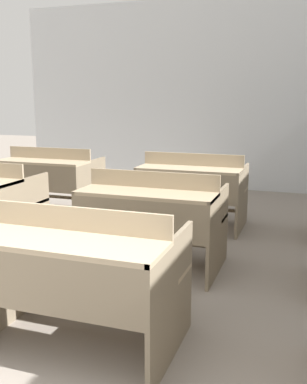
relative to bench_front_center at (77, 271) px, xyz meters
The scene contains 5 objects.
wall_back 5.31m from the bench_front_center, 91.83° to the left, with size 7.05×0.06×3.08m.
bench_front_center is the anchor object (origin of this frame).
bench_second_center 1.37m from the bench_front_center, 90.19° to the left, with size 1.18×0.81×0.87m.
bench_third_left 3.36m from the bench_front_center, 124.60° to the left, with size 1.18×0.81×0.87m.
bench_third_center 2.77m from the bench_front_center, 90.00° to the left, with size 1.18×0.81×0.87m.
Camera 1 is at (1.42, -0.80, 1.48)m, focal length 42.00 mm.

